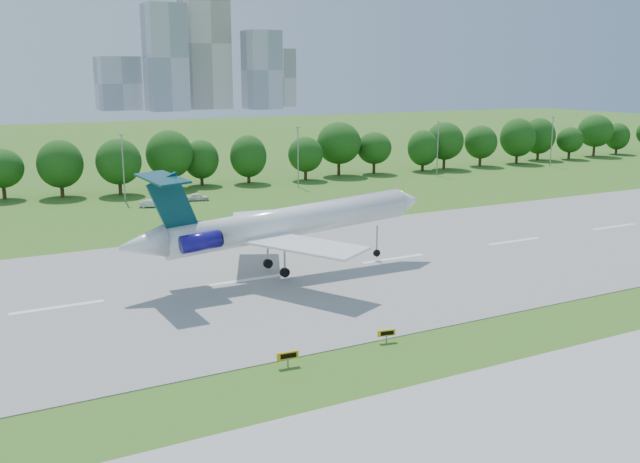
{
  "coord_description": "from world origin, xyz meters",
  "views": [
    {
      "loc": [
        -48.69,
        -46.69,
        22.94
      ],
      "look_at": [
        -14.15,
        18.0,
        6.47
      ],
      "focal_mm": 40.0,
      "sensor_mm": 36.0,
      "label": 1
    }
  ],
  "objects_px": {
    "airliner": "(276,223)",
    "service_vehicle_b": "(198,197)",
    "taxi_sign_left": "(288,356)",
    "service_vehicle_a": "(151,204)"
  },
  "relations": [
    {
      "from": "airliner",
      "to": "service_vehicle_b",
      "type": "xyz_separation_m",
      "value": [
        7.9,
        51.62,
        -5.57
      ]
    },
    {
      "from": "airliner",
      "to": "taxi_sign_left",
      "type": "relative_size",
      "value": 20.88
    },
    {
      "from": "service_vehicle_a",
      "to": "service_vehicle_b",
      "type": "relative_size",
      "value": 0.96
    },
    {
      "from": "taxi_sign_left",
      "to": "service_vehicle_b",
      "type": "xyz_separation_m",
      "value": [
        17.89,
        75.34,
        -0.25
      ]
    },
    {
      "from": "service_vehicle_a",
      "to": "taxi_sign_left",
      "type": "bearing_deg",
      "value": -161.72
    },
    {
      "from": "airliner",
      "to": "taxi_sign_left",
      "type": "distance_m",
      "value": 26.28
    },
    {
      "from": "airliner",
      "to": "service_vehicle_a",
      "type": "xyz_separation_m",
      "value": [
        -1.4,
        49.34,
        -5.62
      ]
    },
    {
      "from": "taxi_sign_left",
      "to": "service_vehicle_b",
      "type": "height_order",
      "value": "service_vehicle_b"
    },
    {
      "from": "service_vehicle_b",
      "to": "airliner",
      "type": "bearing_deg",
      "value": -175.0
    },
    {
      "from": "airliner",
      "to": "taxi_sign_left",
      "type": "bearing_deg",
      "value": -114.33
    }
  ]
}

